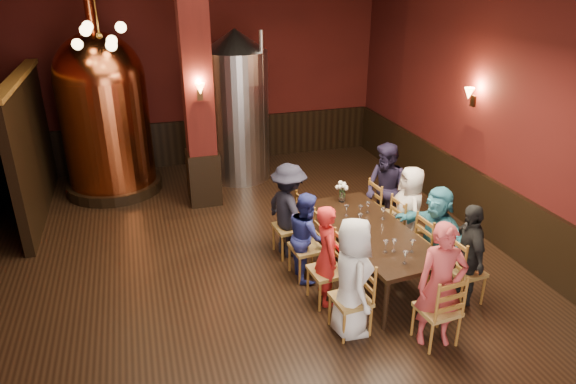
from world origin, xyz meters
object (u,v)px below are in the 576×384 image
object	(u,v)px
person_1	(327,255)
copper_kettle	(105,113)
steel_vessel	(237,107)
rose_vase	(342,189)
person_2	(307,236)
dining_table	(371,233)
person_0	(352,278)

from	to	relation	value
person_1	copper_kettle	bearing A→B (deg)	38.77
steel_vessel	rose_vase	size ratio (longest dim) A/B	9.10
person_1	person_2	bearing A→B (deg)	13.89
dining_table	person_2	distance (m)	0.91
person_0	rose_vase	bearing A→B (deg)	-12.75
person_1	person_2	xyz separation A→B (m)	(-0.06, 0.66, -0.05)
copper_kettle	rose_vase	world-z (taller)	copper_kettle
copper_kettle	rose_vase	size ratio (longest dim) A/B	12.98
person_0	person_2	world-z (taller)	person_0
person_2	copper_kettle	bearing A→B (deg)	38.59
dining_table	rose_vase	xyz separation A→B (m)	(-0.05, 0.98, 0.28)
dining_table	person_2	world-z (taller)	person_2
dining_table	person_1	xyz separation A→B (m)	(-0.82, -0.40, 0.01)
copper_kettle	rose_vase	distance (m)	4.89
steel_vessel	copper_kettle	bearing A→B (deg)	178.76
person_0	steel_vessel	bearing A→B (deg)	8.96
person_0	copper_kettle	distance (m)	6.14
person_0	steel_vessel	world-z (taller)	steel_vessel
person_0	person_1	size ratio (longest dim) A/B	1.09
person_2	copper_kettle	world-z (taller)	copper_kettle
dining_table	copper_kettle	xyz separation A→B (m)	(-3.55, 4.34, 0.90)
dining_table	steel_vessel	world-z (taller)	steel_vessel
dining_table	person_0	world-z (taller)	person_0
dining_table	person_2	xyz separation A→B (m)	(-0.88, 0.25, -0.04)
person_1	person_2	distance (m)	0.66
person_2	dining_table	bearing A→B (deg)	-100.77
dining_table	person_0	size ratio (longest dim) A/B	1.62
dining_table	person_1	size ratio (longest dim) A/B	1.77
person_0	copper_kettle	size ratio (longest dim) A/B	0.35
rose_vase	steel_vessel	bearing A→B (deg)	106.00
person_2	copper_kettle	xyz separation A→B (m)	(-2.67, 4.09, 0.94)
copper_kettle	steel_vessel	xyz separation A→B (m)	(2.55, -0.06, -0.06)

